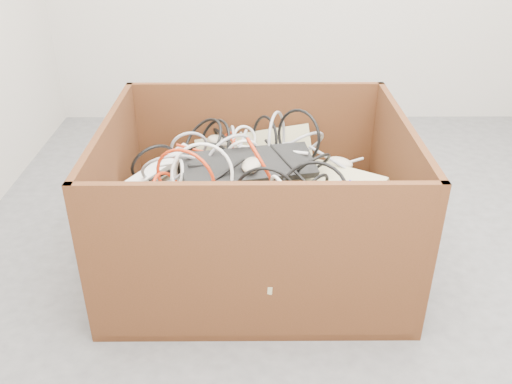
{
  "coord_description": "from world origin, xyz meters",
  "views": [
    {
      "loc": [
        -0.29,
        -1.81,
        1.31
      ],
      "look_at": [
        -0.28,
        -0.02,
        0.3
      ],
      "focal_mm": 38.22,
      "sensor_mm": 36.0,
      "label": 1
    }
  ],
  "objects_px": {
    "vga_plug": "(352,187)",
    "power_strip_left": "(158,170)",
    "power_strip_right": "(183,211)",
    "cardboard_box": "(253,227)"
  },
  "relations": [
    {
      "from": "cardboard_box",
      "to": "power_strip_right",
      "type": "distance_m",
      "value": 0.37
    },
    {
      "from": "power_strip_right",
      "to": "vga_plug",
      "type": "bearing_deg",
      "value": 37.64
    },
    {
      "from": "vga_plug",
      "to": "power_strip_right",
      "type": "bearing_deg",
      "value": -127.88
    },
    {
      "from": "vga_plug",
      "to": "power_strip_left",
      "type": "bearing_deg",
      "value": -152.52
    },
    {
      "from": "power_strip_right",
      "to": "vga_plug",
      "type": "distance_m",
      "value": 0.61
    },
    {
      "from": "power_strip_left",
      "to": "vga_plug",
      "type": "height_order",
      "value": "power_strip_left"
    },
    {
      "from": "power_strip_left",
      "to": "power_strip_right",
      "type": "height_order",
      "value": "power_strip_left"
    },
    {
      "from": "cardboard_box",
      "to": "vga_plug",
      "type": "bearing_deg",
      "value": -9.31
    },
    {
      "from": "cardboard_box",
      "to": "vga_plug",
      "type": "distance_m",
      "value": 0.42
    },
    {
      "from": "cardboard_box",
      "to": "power_strip_right",
      "type": "xyz_separation_m",
      "value": [
        -0.23,
        -0.2,
        0.2
      ]
    }
  ]
}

